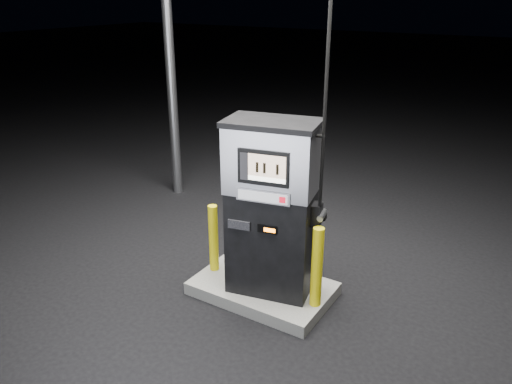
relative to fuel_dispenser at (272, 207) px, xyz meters
The scene contains 5 objects.
ground 1.19m from the fuel_dispenser, 165.34° to the left, with size 80.00×80.00×0.00m, color black.
pump_island 1.11m from the fuel_dispenser, 165.34° to the left, with size 1.60×1.00×0.15m, color slate.
fuel_dispenser is the anchor object (origin of this frame).
bollard_left 1.00m from the fuel_dispenser, behind, with size 0.11×0.11×0.86m, color yellow.
bollard_right 0.81m from the fuel_dispenser, ahead, with size 0.13×0.13×0.94m, color yellow.
Camera 1 is at (2.62, -4.37, 3.39)m, focal length 35.00 mm.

